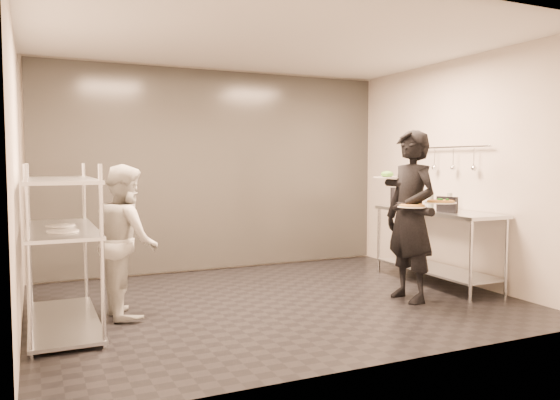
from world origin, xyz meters
name	(u,v)px	position (x,y,z in m)	size (l,w,h in m)	color
room_shell	(238,171)	(0.00, 1.18, 1.40)	(5.00, 4.00, 2.80)	black
pass_rack	(61,244)	(-2.15, 0.00, 0.77)	(0.60, 1.60, 1.50)	silver
prep_counter	(437,234)	(2.18, 0.00, 0.63)	(0.60, 1.80, 0.92)	silver
utensil_rail	(454,159)	(2.43, 0.00, 1.55)	(0.07, 1.20, 0.31)	silver
waiter	(411,216)	(1.36, -0.53, 0.93)	(0.68, 0.44, 1.86)	black
chef	(126,240)	(-1.55, 0.16, 0.75)	(0.72, 0.56, 1.49)	silver
pizza_plate_near	(412,206)	(1.25, -0.69, 1.05)	(0.30, 0.30, 0.05)	white
pizza_plate_far	(441,202)	(1.56, -0.78, 1.09)	(0.33, 0.33, 0.05)	white
salad_plate	(387,176)	(1.25, -0.25, 1.36)	(0.31, 0.31, 0.07)	white
pos_monitor	(447,205)	(2.06, -0.31, 1.01)	(0.05, 0.26, 0.19)	black
bottle_green	(431,202)	(1.99, -0.10, 1.03)	(0.06, 0.06, 0.23)	gray
bottle_clear	(450,201)	(2.34, -0.04, 1.02)	(0.06, 0.06, 0.21)	gray
bottle_dark	(393,197)	(2.10, 0.80, 1.04)	(0.07, 0.07, 0.24)	black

